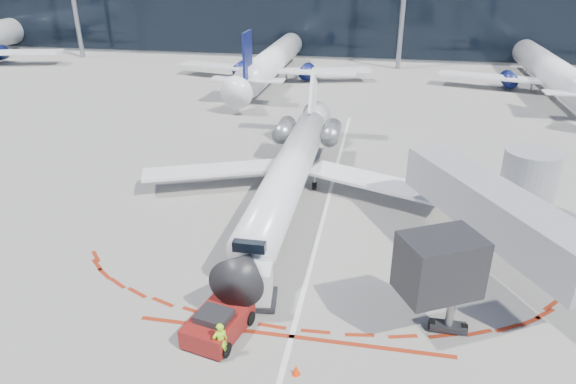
% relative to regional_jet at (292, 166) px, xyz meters
% --- Properties ---
extents(ground, '(260.00, 260.00, 0.00)m').
position_rel_regional_jet_xyz_m(ground, '(2.53, -2.73, -2.20)').
color(ground, slate).
rests_on(ground, ground).
extents(apron_centerline, '(0.25, 40.00, 0.01)m').
position_rel_regional_jet_xyz_m(apron_centerline, '(2.53, -0.73, -2.20)').
color(apron_centerline, silver).
rests_on(apron_centerline, ground).
extents(apron_stop_bar, '(14.00, 0.25, 0.01)m').
position_rel_regional_jet_xyz_m(apron_stop_bar, '(2.53, -14.23, -2.20)').
color(apron_stop_bar, maroon).
rests_on(apron_stop_bar, ground).
extents(jet_bridge, '(10.03, 15.20, 4.90)m').
position_rel_regional_jet_xyz_m(jet_bridge, '(12.32, -5.75, 0.80)').
color(jet_bridge, '#92949A').
rests_on(jet_bridge, ground).
extents(regional_jet, '(21.37, 26.35, 6.60)m').
position_rel_regional_jet_xyz_m(regional_jet, '(0.00, 0.00, 0.00)').
color(regional_jet, white).
rests_on(regional_jet, ground).
extents(pushback_tug, '(2.76, 5.21, 1.33)m').
position_rel_regional_jet_xyz_m(pushback_tug, '(-0.66, -14.62, -1.62)').
color(pushback_tug, '#63140E').
rests_on(pushback_tug, ground).
extents(ramp_worker, '(0.78, 0.73, 1.79)m').
position_rel_regional_jet_xyz_m(ramp_worker, '(-0.10, -16.06, -1.31)').
color(ramp_worker, '#9EEA18').
rests_on(ramp_worker, ground).
extents(uld_container, '(2.37, 2.09, 2.02)m').
position_rel_regional_jet_xyz_m(uld_container, '(0.32, -12.16, -1.20)').
color(uld_container, black).
rests_on(uld_container, ground).
extents(safety_cone_right, '(0.33, 0.33, 0.46)m').
position_rel_regional_jet_xyz_m(safety_cone_right, '(3.10, -16.38, -1.97)').
color(safety_cone_right, '#FF3205').
rests_on(safety_cone_right, ground).
extents(bg_airliner_1, '(30.29, 32.08, 9.80)m').
position_rel_regional_jet_xyz_m(bg_airliner_1, '(-8.84, 35.25, 2.70)').
color(bg_airliner_1, white).
rests_on(bg_airliner_1, ground).
extents(bg_airliner_2, '(30.11, 31.88, 9.74)m').
position_rel_regional_jet_xyz_m(bg_airliner_2, '(25.27, 35.19, 2.67)').
color(bg_airliner_2, white).
rests_on(bg_airliner_2, ground).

